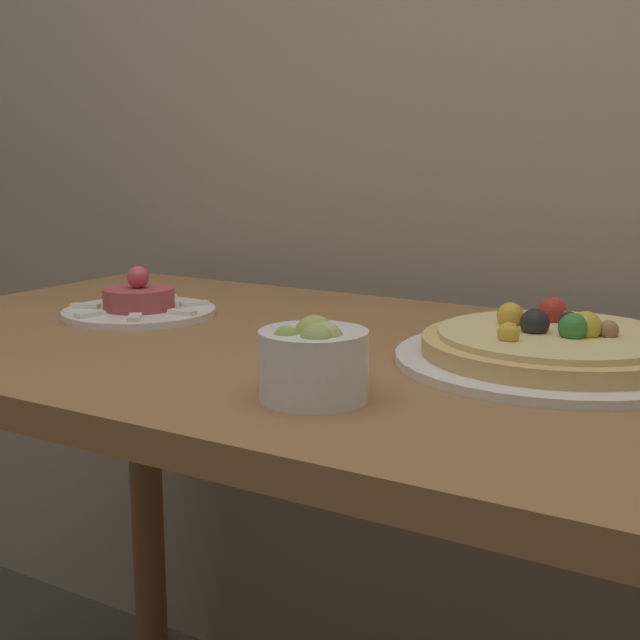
{
  "coord_description": "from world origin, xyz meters",
  "views": [
    {
      "loc": [
        0.44,
        -0.54,
        1.03
      ],
      "look_at": [
        -0.08,
        0.31,
        0.84
      ],
      "focal_mm": 50.0,
      "sensor_mm": 36.0,
      "label": 1
    }
  ],
  "objects": [
    {
      "name": "small_bowl",
      "position": [
        0.02,
        0.14,
        0.83
      ],
      "size": [
        0.1,
        0.1,
        0.08
      ],
      "color": "white",
      "rests_on": "dining_table"
    },
    {
      "name": "tartare_plate",
      "position": [
        -0.41,
        0.37,
        0.81
      ],
      "size": [
        0.21,
        0.21,
        0.07
      ],
      "color": "white",
      "rests_on": "dining_table"
    },
    {
      "name": "dining_table",
      "position": [
        0.0,
        0.34,
        0.68
      ],
      "size": [
        1.43,
        0.69,
        0.8
      ],
      "color": "olive",
      "rests_on": "ground_plane"
    },
    {
      "name": "pizza_plate",
      "position": [
        0.17,
        0.4,
        0.81
      ],
      "size": [
        0.35,
        0.35,
        0.06
      ],
      "color": "white",
      "rests_on": "dining_table"
    }
  ]
}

